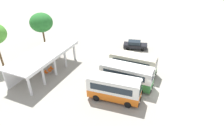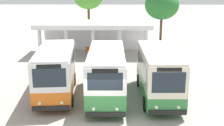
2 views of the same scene
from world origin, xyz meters
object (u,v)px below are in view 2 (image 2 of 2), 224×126
city_bus_second_in_row (106,72)px  waiting_chair_middle_seat (99,50)px  waiting_chair_end_by_column (88,50)px  city_bus_middle_cream (158,72)px  city_bus_nearest_orange (56,70)px  waiting_chair_second_from_end (93,50)px

city_bus_second_in_row → waiting_chair_middle_seat: (-1.16, 12.19, -1.26)m
city_bus_second_in_row → waiting_chair_end_by_column: size_ratio=8.69×
city_bus_second_in_row → waiting_chair_middle_seat: city_bus_second_in_row is taller
city_bus_middle_cream → waiting_chair_middle_seat: city_bus_middle_cream is taller
city_bus_nearest_orange → waiting_chair_second_from_end: bearing=82.1°
city_bus_nearest_orange → city_bus_middle_cream: (6.80, -0.29, -0.01)m
city_bus_middle_cream → waiting_chair_end_by_column: (-5.80, 12.07, -1.26)m
city_bus_second_in_row → waiting_chair_second_from_end: 12.28m
city_bus_second_in_row → waiting_chair_end_by_column: bearing=101.1°
city_bus_middle_cream → waiting_chair_end_by_column: bearing=115.7°
city_bus_second_in_row → waiting_chair_end_by_column: 12.53m
city_bus_second_in_row → waiting_chair_end_by_column: (-2.40, 12.23, -1.26)m
city_bus_second_in_row → waiting_chair_second_from_end: bearing=98.4°
city_bus_middle_cream → waiting_chair_second_from_end: bearing=113.5°
waiting_chair_end_by_column → city_bus_nearest_orange: bearing=-94.8°
city_bus_nearest_orange → waiting_chair_end_by_column: size_ratio=8.09×
waiting_chair_second_from_end → city_bus_second_in_row: bearing=-81.6°
waiting_chair_middle_seat → waiting_chair_end_by_column: bearing=178.0°
city_bus_nearest_orange → city_bus_second_in_row: (3.40, -0.45, -0.01)m
waiting_chair_end_by_column → waiting_chair_second_from_end: (0.62, -0.15, 0.00)m
waiting_chair_end_by_column → waiting_chair_second_from_end: bearing=-13.5°
city_bus_nearest_orange → waiting_chair_end_by_column: city_bus_nearest_orange is taller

